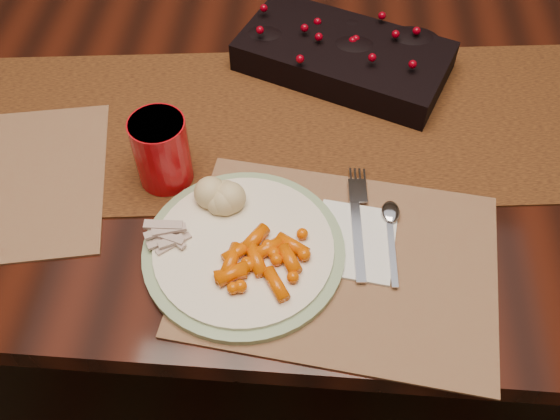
# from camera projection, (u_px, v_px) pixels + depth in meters

# --- Properties ---
(floor) EXTENTS (5.00, 5.00, 0.00)m
(floor) POSITION_uv_depth(u_px,v_px,m) (273.00, 308.00, 1.67)
(floor) COLOR black
(floor) RESTS_ON ground
(dining_table) EXTENTS (1.80, 1.00, 0.75)m
(dining_table) POSITION_uv_depth(u_px,v_px,m) (272.00, 225.00, 1.37)
(dining_table) COLOR black
(dining_table) RESTS_ON floor
(table_runner) EXTENTS (1.84, 0.57, 0.00)m
(table_runner) POSITION_uv_depth(u_px,v_px,m) (295.00, 123.00, 1.03)
(table_runner) COLOR #522F09
(table_runner) RESTS_ON dining_table
(centerpiece) EXTENTS (0.40, 0.30, 0.07)m
(centerpiece) POSITION_uv_depth(u_px,v_px,m) (344.00, 52.00, 1.08)
(centerpiece) COLOR black
(centerpiece) RESTS_ON table_runner
(placemat_main) EXTENTS (0.46, 0.36, 0.00)m
(placemat_main) POSITION_uv_depth(u_px,v_px,m) (339.00, 263.00, 0.86)
(placemat_main) COLOR brown
(placemat_main) RESTS_ON dining_table
(dinner_plate) EXTENTS (0.34, 0.34, 0.02)m
(dinner_plate) POSITION_uv_depth(u_px,v_px,m) (244.00, 250.00, 0.86)
(dinner_plate) COLOR #FAECCD
(dinner_plate) RESTS_ON placemat_main
(baby_carrots) EXTENTS (0.13, 0.11, 0.02)m
(baby_carrots) POSITION_uv_depth(u_px,v_px,m) (258.00, 259.00, 0.83)
(baby_carrots) COLOR #D95100
(baby_carrots) RESTS_ON dinner_plate
(mashed_potatoes) EXTENTS (0.09, 0.08, 0.04)m
(mashed_potatoes) POSITION_uv_depth(u_px,v_px,m) (215.00, 189.00, 0.89)
(mashed_potatoes) COLOR tan
(mashed_potatoes) RESTS_ON dinner_plate
(turkey_shreds) EXTENTS (0.08, 0.07, 0.02)m
(turkey_shreds) POSITION_uv_depth(u_px,v_px,m) (168.00, 237.00, 0.86)
(turkey_shreds) COLOR #D4AB92
(turkey_shreds) RESTS_ON dinner_plate
(napkin) EXTENTS (0.13, 0.14, 0.00)m
(napkin) POSITION_uv_depth(u_px,v_px,m) (355.00, 241.00, 0.88)
(napkin) COLOR white
(napkin) RESTS_ON placemat_main
(fork) EXTENTS (0.04, 0.18, 0.00)m
(fork) POSITION_uv_depth(u_px,v_px,m) (358.00, 227.00, 0.89)
(fork) COLOR silver
(fork) RESTS_ON napkin
(spoon) EXTENTS (0.03, 0.14, 0.00)m
(spoon) POSITION_uv_depth(u_px,v_px,m) (392.00, 240.00, 0.87)
(spoon) COLOR #A3A3B9
(spoon) RESTS_ON napkin
(red_cup) EXTENTS (0.08, 0.08, 0.11)m
(red_cup) POSITION_uv_depth(u_px,v_px,m) (162.00, 151.00, 0.91)
(red_cup) COLOR #AF090F
(red_cup) RESTS_ON placemat_main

